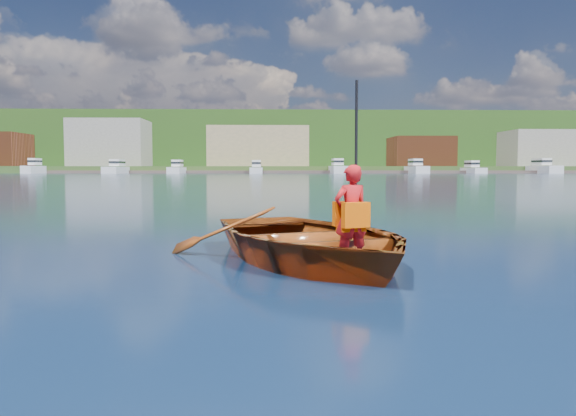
% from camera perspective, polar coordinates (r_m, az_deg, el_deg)
% --- Properties ---
extents(ground, '(600.00, 600.00, 0.00)m').
position_cam_1_polar(ground, '(7.88, 5.88, -5.11)').
color(ground, '#172644').
rests_on(ground, ground).
extents(rowboat, '(4.51, 5.24, 0.91)m').
position_cam_1_polar(rowboat, '(7.55, 2.06, -3.15)').
color(rowboat, maroon).
rests_on(rowboat, ground).
extents(child_paddler, '(0.51, 0.44, 2.22)m').
position_cam_1_polar(child_paddler, '(6.78, 6.43, -0.62)').
color(child_paddler, red).
rests_on(child_paddler, ground).
extents(shoreline, '(400.00, 140.00, 22.00)m').
position_cam_1_polar(shoreline, '(244.49, -1.45, 6.13)').
color(shoreline, '#3B5623').
rests_on(shoreline, ground).
extents(dock, '(159.98, 12.58, 0.80)m').
position_cam_1_polar(dock, '(156.03, 1.97, 3.69)').
color(dock, brown).
rests_on(dock, ground).
extents(waterfront_buildings, '(202.00, 16.00, 14.00)m').
position_cam_1_polar(waterfront_buildings, '(172.96, -3.93, 6.14)').
color(waterfront_buildings, maroon).
rests_on(waterfront_buildings, ground).
extents(marina_yachts, '(140.45, 13.85, 4.37)m').
position_cam_1_polar(marina_yachts, '(151.50, 2.76, 4.05)').
color(marina_yachts, silver).
rests_on(marina_yachts, ground).
extents(hillside_trees, '(304.85, 80.98, 24.37)m').
position_cam_1_polar(hillside_trees, '(243.29, 4.63, 7.75)').
color(hillside_trees, '#382314').
rests_on(hillside_trees, ground).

